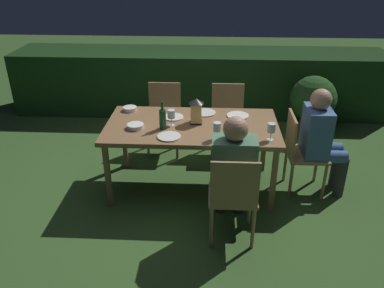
{
  "coord_description": "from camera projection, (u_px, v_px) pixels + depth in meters",
  "views": [
    {
      "loc": [
        0.19,
        -3.67,
        2.38
      ],
      "look_at": [
        0.0,
        0.0,
        0.52
      ],
      "focal_mm": 36.82,
      "sensor_mm": 36.0,
      "label": 1
    }
  ],
  "objects": [
    {
      "name": "green_bottle_on_table",
      "position": [
        163.0,
        119.0,
        3.88
      ],
      "size": [
        0.07,
        0.07,
        0.29
      ],
      "color": "#144723",
      "rests_on": "dining_table"
    },
    {
      "name": "chair_side_right_b",
      "position": [
        227.0,
        116.0,
        4.89
      ],
      "size": [
        0.42,
        0.4,
        0.87
      ],
      "color": "#9E7A51",
      "rests_on": "ground"
    },
    {
      "name": "wine_glass_c",
      "position": [
        271.0,
        129.0,
        3.65
      ],
      "size": [
        0.08,
        0.08,
        0.17
      ],
      "color": "silver",
      "rests_on": "dining_table"
    },
    {
      "name": "chair_side_right_a",
      "position": [
        164.0,
        115.0,
        4.93
      ],
      "size": [
        0.42,
        0.4,
        0.87
      ],
      "color": "#9E7A51",
      "rests_on": "ground"
    },
    {
      "name": "chair_head_far",
      "position": [
        300.0,
        150.0,
        4.09
      ],
      "size": [
        0.4,
        0.42,
        0.87
      ],
      "color": "#9E7A51",
      "rests_on": "ground"
    },
    {
      "name": "hedge_backdrop",
      "position": [
        200.0,
        81.0,
        6.2
      ],
      "size": [
        5.69,
        0.9,
        0.94
      ],
      "primitive_type": "cube",
      "color": "#193816",
      "rests_on": "ground"
    },
    {
      "name": "wine_glass_b",
      "position": [
        171.0,
        115.0,
        3.95
      ],
      "size": [
        0.08,
        0.08,
        0.17
      ],
      "color": "silver",
      "rests_on": "dining_table"
    },
    {
      "name": "potted_plant_by_hedge",
      "position": [
        313.0,
        101.0,
        5.41
      ],
      "size": [
        0.63,
        0.63,
        0.82
      ],
      "color": "#9E5133",
      "rests_on": "ground"
    },
    {
      "name": "plate_b",
      "position": [
        173.0,
        117.0,
        4.17
      ],
      "size": [
        0.21,
        0.21,
        0.01
      ],
      "primitive_type": "cylinder",
      "color": "white",
      "rests_on": "dining_table"
    },
    {
      "name": "person_in_blue",
      "position": [
        322.0,
        137.0,
        4.01
      ],
      "size": [
        0.48,
        0.38,
        1.15
      ],
      "color": "#426699",
      "rests_on": "ground"
    },
    {
      "name": "plate_a",
      "position": [
        205.0,
        113.0,
        4.28
      ],
      "size": [
        0.24,
        0.24,
        0.01
      ],
      "primitive_type": "cylinder",
      "color": "silver",
      "rests_on": "dining_table"
    },
    {
      "name": "bowl_olives",
      "position": [
        130.0,
        109.0,
        4.35
      ],
      "size": [
        0.15,
        0.15,
        0.04
      ],
      "color": "silver",
      "rests_on": "dining_table"
    },
    {
      "name": "wine_glass_a",
      "position": [
        217.0,
        128.0,
        3.67
      ],
      "size": [
        0.08,
        0.08,
        0.17
      ],
      "color": "silver",
      "rests_on": "dining_table"
    },
    {
      "name": "chair_side_left_b",
      "position": [
        233.0,
        195.0,
        3.35
      ],
      "size": [
        0.42,
        0.4,
        0.87
      ],
      "color": "#9E7A51",
      "rests_on": "ground"
    },
    {
      "name": "person_in_green",
      "position": [
        233.0,
        168.0,
        3.46
      ],
      "size": [
        0.38,
        0.47,
        1.15
      ],
      "color": "#4C7A5B",
      "rests_on": "ground"
    },
    {
      "name": "lantern_centerpiece",
      "position": [
        196.0,
        110.0,
        3.99
      ],
      "size": [
        0.15,
        0.15,
        0.27
      ],
      "color": "black",
      "rests_on": "dining_table"
    },
    {
      "name": "plate_d",
      "position": [
        238.0,
        116.0,
        4.21
      ],
      "size": [
        0.24,
        0.24,
        0.01
      ],
      "primitive_type": "cylinder",
      "color": "white",
      "rests_on": "dining_table"
    },
    {
      "name": "ground_plane",
      "position": [
        192.0,
        186.0,
        4.36
      ],
      "size": [
        16.0,
        16.0,
        0.0
      ],
      "primitive_type": "plane",
      "color": "#385B28"
    },
    {
      "name": "plate_c",
      "position": [
        169.0,
        137.0,
        3.75
      ],
      "size": [
        0.22,
        0.22,
        0.01
      ],
      "primitive_type": "cylinder",
      "color": "silver",
      "rests_on": "dining_table"
    },
    {
      "name": "dining_table",
      "position": [
        192.0,
        129.0,
        4.05
      ],
      "size": [
        1.76,
        0.95,
        0.75
      ],
      "color": "olive",
      "rests_on": "ground"
    },
    {
      "name": "bowl_bread",
      "position": [
        135.0,
        126.0,
        3.93
      ],
      "size": [
        0.17,
        0.17,
        0.04
      ],
      "color": "silver",
      "rests_on": "dining_table"
    }
  ]
}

